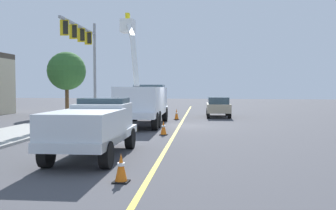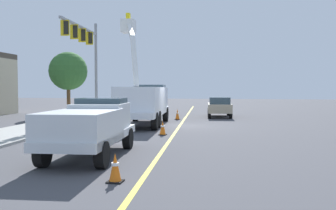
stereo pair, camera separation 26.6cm
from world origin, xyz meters
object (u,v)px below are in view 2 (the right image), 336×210
utility_bucket_truck (144,100)px  service_pickup_truck (90,126)px  traffic_cone_leading (115,168)px  traffic_signal_mast (86,47)px  traffic_cone_mid_rear (177,114)px  passing_minivan (219,105)px  traffic_cone_mid_front (163,128)px

utility_bucket_truck → service_pickup_truck: (-11.34, -0.96, -0.51)m
service_pickup_truck → traffic_cone_leading: bearing=-147.8°
traffic_signal_mast → traffic_cone_mid_rear: bearing=-75.2°
passing_minivan → traffic_cone_mid_front: 12.88m
traffic_cone_leading → traffic_signal_mast: size_ratio=0.10×
traffic_cone_mid_rear → traffic_signal_mast: bearing=104.8°
utility_bucket_truck → traffic_cone_mid_rear: 4.84m
traffic_cone_leading → traffic_cone_mid_rear: (18.95, 1.41, 0.03)m
utility_bucket_truck → passing_minivan: size_ratio=1.70×
utility_bucket_truck → passing_minivan: utility_bucket_truck is taller
passing_minivan → traffic_signal_mast: size_ratio=0.64×
service_pickup_truck → traffic_cone_mid_rear: 15.79m
utility_bucket_truck → traffic_cone_leading: utility_bucket_truck is taller
passing_minivan → utility_bucket_truck: bearing=149.1°
passing_minivan → traffic_cone_leading: size_ratio=6.45×
service_pickup_truck → traffic_cone_mid_rear: size_ratio=6.89×
traffic_cone_mid_front → traffic_signal_mast: traffic_signal_mast is taller
utility_bucket_truck → traffic_signal_mast: size_ratio=1.08×
service_pickup_truck → traffic_cone_leading: 3.84m
traffic_cone_mid_front → service_pickup_truck: bearing=168.4°
traffic_cone_leading → traffic_cone_mid_front: size_ratio=1.03×
utility_bucket_truck → traffic_cone_mid_front: 5.57m
traffic_cone_mid_front → traffic_cone_leading: bearing=-175.9°
utility_bucket_truck → passing_minivan: 9.03m
utility_bucket_truck → service_pickup_truck: bearing=-175.2°
traffic_cone_mid_front → traffic_signal_mast: size_ratio=0.10×
service_pickup_truck → traffic_cone_mid_rear: bearing=-2.2°
traffic_cone_leading → traffic_cone_mid_front: bearing=4.1°
service_pickup_truck → traffic_cone_mid_front: size_ratio=7.70×
service_pickup_truck → traffic_cone_mid_front: service_pickup_truck is taller
utility_bucket_truck → traffic_signal_mast: (2.64, 5.18, 3.93)m
passing_minivan → traffic_cone_mid_rear: size_ratio=5.92×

